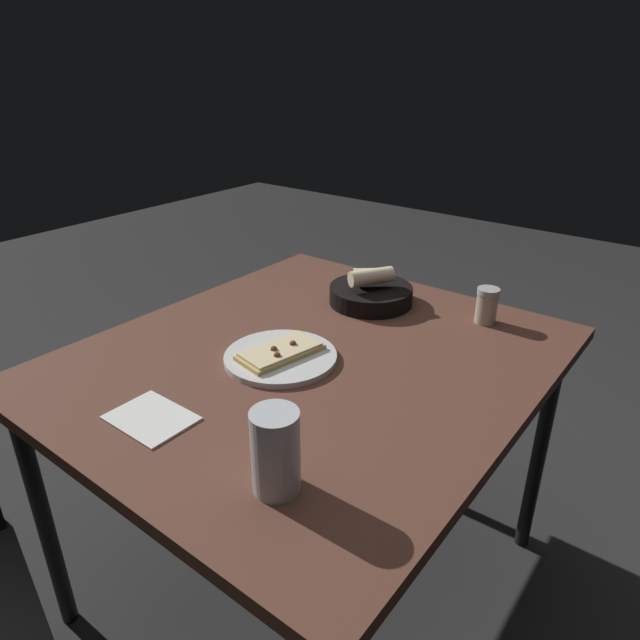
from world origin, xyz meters
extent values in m
plane|color=#2D2D2D|center=(0.00, 0.00, 0.00)|extent=(8.00, 8.00, 0.00)
cube|color=brown|center=(0.00, 0.00, 0.72)|extent=(0.98, 1.12, 0.03)
cylinder|color=black|center=(-0.43, -0.50, 0.35)|extent=(0.04, 0.04, 0.70)
cylinder|color=black|center=(-0.43, 0.50, 0.35)|extent=(0.04, 0.04, 0.70)
cylinder|color=black|center=(0.43, 0.50, 0.35)|extent=(0.04, 0.04, 0.70)
cylinder|color=silver|center=(-0.04, -0.06, 0.74)|extent=(0.26, 0.26, 0.01)
cube|color=tan|center=(-0.04, -0.06, 0.75)|extent=(0.13, 0.21, 0.01)
cube|color=beige|center=(-0.04, -0.06, 0.76)|extent=(0.12, 0.19, 0.01)
sphere|color=brown|center=(-0.02, -0.09, 0.76)|extent=(0.02, 0.02, 0.02)
sphere|color=brown|center=(-0.03, -0.03, 0.76)|extent=(0.02, 0.02, 0.02)
sphere|color=brown|center=(-0.04, -0.08, 0.76)|extent=(0.02, 0.02, 0.02)
cylinder|color=black|center=(-0.05, 0.34, 0.76)|extent=(0.23, 0.23, 0.05)
cylinder|color=beige|center=(-0.04, 0.32, 0.82)|extent=(0.10, 0.13, 0.04)
cylinder|color=beige|center=(-0.06, 0.34, 0.81)|extent=(0.10, 0.09, 0.04)
cylinder|color=#A81614|center=(0.00, 0.33, 0.75)|extent=(0.06, 0.06, 0.03)
cylinder|color=silver|center=(0.24, -0.38, 0.80)|extent=(0.08, 0.08, 0.14)
cylinder|color=#C38E19|center=(0.24, -0.38, 0.79)|extent=(0.07, 0.07, 0.10)
cylinder|color=#BFB299|center=(0.25, 0.42, 0.77)|extent=(0.05, 0.05, 0.08)
cylinder|color=maroon|center=(0.25, 0.42, 0.75)|extent=(0.05, 0.05, 0.04)
cylinder|color=#B7B7BC|center=(0.25, 0.42, 0.82)|extent=(0.06, 0.06, 0.01)
cube|color=white|center=(-0.08, -0.39, 0.73)|extent=(0.16, 0.12, 0.00)
cylinder|color=black|center=(-0.36, -0.62, 0.21)|extent=(0.03, 0.03, 0.41)
camera|label=1|loc=(0.73, -0.90, 1.36)|focal=31.68mm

